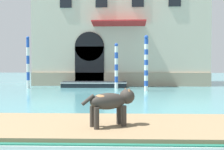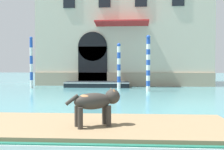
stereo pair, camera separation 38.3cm
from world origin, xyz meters
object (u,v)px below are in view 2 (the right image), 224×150
Objects in this scene: boat_foreground at (66,141)px; mooring_pole_2 at (148,63)px; boat_moored_near_palazzo at (97,84)px; mooring_pole_0 at (119,65)px; mooring_pole_1 at (31,62)px; dog_on_deck at (97,102)px.

boat_foreground is 1.69× the size of mooring_pole_2.
mooring_pole_0 is (1.73, -0.94, 1.44)m from boat_moored_near_palazzo.
boat_moored_near_palazzo is 1.37× the size of mooring_pole_2.
boat_moored_near_palazzo is 1.32× the size of mooring_pole_1.
boat_foreground is at bearing 135.65° from dog_on_deck.
boat_moored_near_palazzo is 1.52× the size of mooring_pole_0.
mooring_pole_1 is (-6.90, 14.23, 0.83)m from dog_on_deck.
dog_on_deck is 0.24× the size of mooring_pole_2.
boat_foreground is 14.56m from mooring_pole_0.
mooring_pole_0 is at bearing 135.98° from mooring_pole_2.
mooring_pole_2 reaches higher than dog_on_deck.
mooring_pole_1 reaches higher than mooring_pole_2.
mooring_pole_1 is at bearing 88.02° from dog_on_deck.
boat_foreground is 15.50m from mooring_pole_1.
boat_foreground reaches higher than boat_moored_near_palazzo.
dog_on_deck is at bearing -96.71° from mooring_pole_2.
mooring_pole_0 is at bearing 64.19° from dog_on_deck.
dog_on_deck is 0.23× the size of mooring_pole_1.
dog_on_deck is 15.79m from boat_moored_near_palazzo.
mooring_pole_0 is 0.91× the size of mooring_pole_2.
boat_foreground is at bearing -65.77° from mooring_pole_1.
boat_foreground is at bearing -90.20° from mooring_pole_0.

